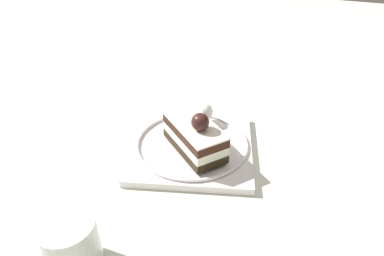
# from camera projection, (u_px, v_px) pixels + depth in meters

# --- Properties ---
(ground_plane) EXTENTS (2.40, 2.40, 0.00)m
(ground_plane) POSITION_uv_depth(u_px,v_px,m) (181.00, 151.00, 0.65)
(ground_plane) COLOR silver
(dessert_plate) EXTENTS (0.26, 0.26, 0.02)m
(dessert_plate) POSITION_uv_depth(u_px,v_px,m) (192.00, 146.00, 0.64)
(dessert_plate) COLOR white
(dessert_plate) RESTS_ON ground_plane
(cake_slice) EXTENTS (0.13, 0.14, 0.08)m
(cake_slice) POSITION_uv_depth(u_px,v_px,m) (195.00, 136.00, 0.60)
(cake_slice) COLOR black
(cake_slice) RESTS_ON dessert_plate
(whipped_cream_dollop) EXTENTS (0.04, 0.04, 0.04)m
(whipped_cream_dollop) POSITION_uv_depth(u_px,v_px,m) (204.00, 112.00, 0.69)
(whipped_cream_dollop) COLOR white
(whipped_cream_dollop) RESTS_ON dessert_plate
(fork) EXTENTS (0.08, 0.10, 0.00)m
(fork) POSITION_uv_depth(u_px,v_px,m) (172.00, 116.00, 0.70)
(fork) COLOR silver
(fork) RESTS_ON dessert_plate
(drink_glass_near) EXTENTS (0.07, 0.07, 0.08)m
(drink_glass_near) POSITION_uv_depth(u_px,v_px,m) (72.00, 248.00, 0.43)
(drink_glass_near) COLOR white
(drink_glass_near) RESTS_ON ground_plane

